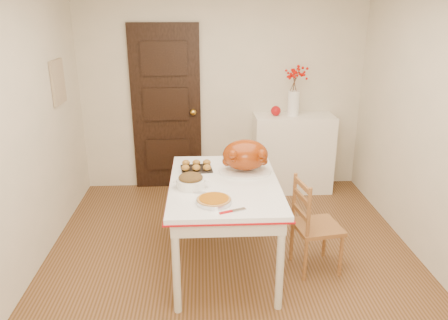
{
  "coord_description": "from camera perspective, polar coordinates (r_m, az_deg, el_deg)",
  "views": [
    {
      "loc": [
        -0.25,
        -3.3,
        2.22
      ],
      "look_at": [
        -0.08,
        0.12,
        1.0
      ],
      "focal_mm": 34.49,
      "sensor_mm": 36.0,
      "label": 1
    }
  ],
  "objects": [
    {
      "name": "drinking_glass",
      "position": [
        4.15,
        0.62,
        0.75
      ],
      "size": [
        0.08,
        0.08,
        0.12
      ],
      "primitive_type": "cylinder",
      "rotation": [
        0.0,
        0.0,
        0.11
      ],
      "color": "white",
      "rests_on": "kitchen_table"
    },
    {
      "name": "wall_right",
      "position": [
        3.99,
        27.41,
        3.22
      ],
      "size": [
        0.0,
        4.0,
        2.5
      ],
      "primitive_type": "cube",
      "color": "beige",
      "rests_on": "ground"
    },
    {
      "name": "pie_server",
      "position": [
        3.14,
        1.16,
        -6.73
      ],
      "size": [
        0.22,
        0.13,
        0.01
      ],
      "primitive_type": null,
      "rotation": [
        0.0,
        0.0,
        0.39
      ],
      "color": "silver",
      "rests_on": "kitchen_table"
    },
    {
      "name": "floor",
      "position": [
        3.99,
        1.24,
        -14.28
      ],
      "size": [
        3.5,
        4.0,
        0.0
      ],
      "primitive_type": "cube",
      "color": "#4B2E11",
      "rests_on": "ground"
    },
    {
      "name": "apple",
      "position": [
        5.3,
        6.87,
        6.48
      ],
      "size": [
        0.12,
        0.12,
        0.12
      ],
      "primitive_type": "sphere",
      "color": "#A10B0E",
      "rests_on": "sideboard"
    },
    {
      "name": "door_back",
      "position": [
        5.43,
        -7.64,
        6.71
      ],
      "size": [
        0.85,
        0.06,
        2.06
      ],
      "primitive_type": "cube",
      "color": "black",
      "rests_on": "ground"
    },
    {
      "name": "wall_front",
      "position": [
        1.65,
        6.78,
        -16.81
      ],
      "size": [
        3.5,
        0.0,
        2.5
      ],
      "primitive_type": "cube",
      "color": "beige",
      "rests_on": "ground"
    },
    {
      "name": "wall_back",
      "position": [
        5.4,
        -0.2,
        9.2
      ],
      "size": [
        3.5,
        0.0,
        2.5
      ],
      "primitive_type": "cube",
      "color": "beige",
      "rests_on": "ground"
    },
    {
      "name": "rolls_tray",
      "position": [
        3.92,
        -3.69,
        -0.79
      ],
      "size": [
        0.3,
        0.25,
        0.07
      ],
      "primitive_type": null,
      "rotation": [
        0.0,
        0.0,
        0.12
      ],
      "color": "#A3691C",
      "rests_on": "kitchen_table"
    },
    {
      "name": "photo_board",
      "position": [
        4.8,
        -21.15,
        9.62
      ],
      "size": [
        0.03,
        0.35,
        0.45
      ],
      "primitive_type": "cube",
      "color": "tan",
      "rests_on": "ground"
    },
    {
      "name": "wall_left",
      "position": [
        3.76,
        -26.32,
        2.49
      ],
      "size": [
        0.0,
        4.0,
        2.5
      ],
      "primitive_type": "cube",
      "color": "beige",
      "rests_on": "ground"
    },
    {
      "name": "berry_vase",
      "position": [
        5.29,
        9.27,
        9.16
      ],
      "size": [
        0.33,
        0.33,
        0.63
      ],
      "primitive_type": null,
      "color": "white",
      "rests_on": "sideboard"
    },
    {
      "name": "pumpkin_pie",
      "position": [
        3.26,
        -1.36,
        -5.3
      ],
      "size": [
        0.29,
        0.29,
        0.06
      ],
      "primitive_type": "cylinder",
      "rotation": [
        0.0,
        0.0,
        0.11
      ],
      "color": "#974E05",
      "rests_on": "kitchen_table"
    },
    {
      "name": "shaker_pair",
      "position": [
        4.14,
        4.46,
        0.48
      ],
      "size": [
        0.11,
        0.07,
        0.1
      ],
      "primitive_type": null,
      "rotation": [
        0.0,
        0.0,
        -0.38
      ],
      "color": "white",
      "rests_on": "kitchen_table"
    },
    {
      "name": "carving_knife",
      "position": [
        3.45,
        -3.41,
        -4.29
      ],
      "size": [
        0.25,
        0.13,
        0.01
      ],
      "primitive_type": null,
      "rotation": [
        0.0,
        0.0,
        -0.32
      ],
      "color": "silver",
      "rests_on": "kitchen_table"
    },
    {
      "name": "turkey_platter",
      "position": [
        3.82,
        2.85,
        0.43
      ],
      "size": [
        0.52,
        0.44,
        0.3
      ],
      "primitive_type": null,
      "rotation": [
        0.0,
        0.0,
        0.13
      ],
      "color": "#963207",
      "rests_on": "kitchen_table"
    },
    {
      "name": "chair_oak",
      "position": [
        3.89,
        12.27,
        -8.35
      ],
      "size": [
        0.44,
        0.44,
        0.86
      ],
      "primitive_type": null,
      "rotation": [
        0.0,
        0.0,
        1.73
      ],
      "color": "#9C6532",
      "rests_on": "floor"
    },
    {
      "name": "stuffing_dish",
      "position": [
        3.54,
        -4.42,
        -2.77
      ],
      "size": [
        0.33,
        0.27,
        0.12
      ],
      "primitive_type": null,
      "rotation": [
        0.0,
        0.0,
        -0.14
      ],
      "color": "brown",
      "rests_on": "kitchen_table"
    },
    {
      "name": "sideboard",
      "position": [
        5.49,
        9.06,
        0.9
      ],
      "size": [
        0.97,
        0.43,
        0.97
      ],
      "primitive_type": "cube",
      "color": "white",
      "rests_on": "floor"
    },
    {
      "name": "kitchen_table",
      "position": [
        3.83,
        0.04,
        -8.62
      ],
      "size": [
        0.94,
        1.38,
        0.82
      ],
      "primitive_type": null,
      "color": "white",
      "rests_on": "floor"
    }
  ]
}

